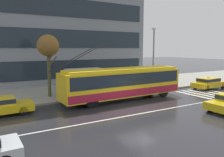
{
  "coord_description": "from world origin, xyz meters",
  "views": [
    {
      "loc": [
        -9.98,
        -13.59,
        4.65
      ],
      "look_at": [
        -0.25,
        3.39,
        2.0
      ],
      "focal_mm": 35.54,
      "sensor_mm": 36.0,
      "label": 1
    }
  ],
  "objects_px": {
    "trolleybus": "(123,82)",
    "pedestrian_at_shelter": "(113,77)",
    "bus_shelter": "(83,75)",
    "street_tree_bare": "(48,47)",
    "pedestrian_approaching_curb": "(143,76)",
    "taxi_ahead_of_bus": "(209,83)",
    "street_lamp": "(154,53)",
    "pedestrian_waiting_by_pole": "(90,80)",
    "pedestrian_walking_past": "(81,87)"
  },
  "relations": [
    {
      "from": "trolleybus",
      "to": "pedestrian_at_shelter",
      "type": "relative_size",
      "value": 6.24
    },
    {
      "from": "bus_shelter",
      "to": "trolleybus",
      "type": "bearing_deg",
      "value": -56.72
    },
    {
      "from": "bus_shelter",
      "to": "taxi_ahead_of_bus",
      "type": "bearing_deg",
      "value": -15.44
    },
    {
      "from": "pedestrian_at_shelter",
      "to": "street_lamp",
      "type": "bearing_deg",
      "value": -1.46
    },
    {
      "from": "pedestrian_at_shelter",
      "to": "pedestrian_approaching_curb",
      "type": "distance_m",
      "value": 3.69
    },
    {
      "from": "taxi_ahead_of_bus",
      "to": "pedestrian_at_shelter",
      "type": "distance_m",
      "value": 11.74
    },
    {
      "from": "pedestrian_walking_past",
      "to": "trolleybus",
      "type": "bearing_deg",
      "value": -37.04
    },
    {
      "from": "pedestrian_waiting_by_pole",
      "to": "street_lamp",
      "type": "distance_m",
      "value": 7.92
    },
    {
      "from": "pedestrian_walking_past",
      "to": "pedestrian_waiting_by_pole",
      "type": "bearing_deg",
      "value": 20.93
    },
    {
      "from": "pedestrian_at_shelter",
      "to": "pedestrian_walking_past",
      "type": "bearing_deg",
      "value": -179.73
    },
    {
      "from": "trolleybus",
      "to": "pedestrian_approaching_curb",
      "type": "xyz_separation_m",
      "value": [
        4.02,
        2.35,
        0.12
      ]
    },
    {
      "from": "pedestrian_walking_past",
      "to": "pedestrian_waiting_by_pole",
      "type": "xyz_separation_m",
      "value": [
        1.08,
        0.41,
        0.56
      ]
    },
    {
      "from": "trolleybus",
      "to": "street_lamp",
      "type": "xyz_separation_m",
      "value": [
        5.41,
        2.28,
        2.56
      ]
    },
    {
      "from": "pedestrian_approaching_curb",
      "to": "street_lamp",
      "type": "bearing_deg",
      "value": -2.87
    },
    {
      "from": "bus_shelter",
      "to": "street_tree_bare",
      "type": "distance_m",
      "value": 4.3
    },
    {
      "from": "taxi_ahead_of_bus",
      "to": "pedestrian_approaching_curb",
      "type": "bearing_deg",
      "value": 161.32
    },
    {
      "from": "trolleybus",
      "to": "taxi_ahead_of_bus",
      "type": "xyz_separation_m",
      "value": [
        11.72,
        -0.26,
        -0.88
      ]
    },
    {
      "from": "pedestrian_waiting_by_pole",
      "to": "street_tree_bare",
      "type": "distance_m",
      "value": 4.92
    },
    {
      "from": "taxi_ahead_of_bus",
      "to": "pedestrian_at_shelter",
      "type": "height_order",
      "value": "pedestrian_at_shelter"
    },
    {
      "from": "trolleybus",
      "to": "pedestrian_approaching_curb",
      "type": "bearing_deg",
      "value": 30.26
    },
    {
      "from": "pedestrian_at_shelter",
      "to": "street_lamp",
      "type": "relative_size",
      "value": 0.3
    },
    {
      "from": "pedestrian_at_shelter",
      "to": "pedestrian_waiting_by_pole",
      "type": "height_order",
      "value": "pedestrian_at_shelter"
    },
    {
      "from": "trolleybus",
      "to": "pedestrian_at_shelter",
      "type": "height_order",
      "value": "trolleybus"
    },
    {
      "from": "pedestrian_approaching_curb",
      "to": "pedestrian_waiting_by_pole",
      "type": "bearing_deg",
      "value": 175.71
    },
    {
      "from": "taxi_ahead_of_bus",
      "to": "pedestrian_at_shelter",
      "type": "bearing_deg",
      "value": 166.83
    },
    {
      "from": "pedestrian_approaching_curb",
      "to": "street_tree_bare",
      "type": "xyz_separation_m",
      "value": [
        -9.69,
        1.7,
        3.08
      ]
    },
    {
      "from": "taxi_ahead_of_bus",
      "to": "street_tree_bare",
      "type": "xyz_separation_m",
      "value": [
        -17.39,
        4.3,
        4.09
      ]
    },
    {
      "from": "pedestrian_waiting_by_pole",
      "to": "street_tree_bare",
      "type": "bearing_deg",
      "value": 160.89
    },
    {
      "from": "pedestrian_walking_past",
      "to": "street_tree_bare",
      "type": "height_order",
      "value": "street_tree_bare"
    },
    {
      "from": "taxi_ahead_of_bus",
      "to": "street_lamp",
      "type": "xyz_separation_m",
      "value": [
        -6.3,
        2.53,
        3.44
      ]
    },
    {
      "from": "bus_shelter",
      "to": "pedestrian_approaching_curb",
      "type": "relative_size",
      "value": 1.82
    },
    {
      "from": "pedestrian_at_shelter",
      "to": "street_tree_bare",
      "type": "xyz_separation_m",
      "value": [
        -6.0,
        1.64,
        3.01
      ]
    },
    {
      "from": "pedestrian_walking_past",
      "to": "pedestrian_waiting_by_pole",
      "type": "height_order",
      "value": "pedestrian_waiting_by_pole"
    },
    {
      "from": "pedestrian_approaching_curb",
      "to": "bus_shelter",
      "type": "bearing_deg",
      "value": 168.59
    },
    {
      "from": "pedestrian_approaching_curb",
      "to": "street_tree_bare",
      "type": "height_order",
      "value": "street_tree_bare"
    },
    {
      "from": "trolleybus",
      "to": "street_lamp",
      "type": "distance_m",
      "value": 6.4
    },
    {
      "from": "pedestrian_approaching_curb",
      "to": "pedestrian_waiting_by_pole",
      "type": "height_order",
      "value": "pedestrian_approaching_curb"
    },
    {
      "from": "pedestrian_waiting_by_pole",
      "to": "street_lamp",
      "type": "xyz_separation_m",
      "value": [
        7.5,
        -0.53,
        2.49
      ]
    },
    {
      "from": "street_lamp",
      "to": "pedestrian_walking_past",
      "type": "bearing_deg",
      "value": 179.24
    },
    {
      "from": "taxi_ahead_of_bus",
      "to": "bus_shelter",
      "type": "xyz_separation_m",
      "value": [
        -14.11,
        3.9,
        1.34
      ]
    },
    {
      "from": "trolleybus",
      "to": "bus_shelter",
      "type": "height_order",
      "value": "trolleybus"
    },
    {
      "from": "street_lamp",
      "to": "street_tree_bare",
      "type": "height_order",
      "value": "street_lamp"
    },
    {
      "from": "bus_shelter",
      "to": "street_lamp",
      "type": "height_order",
      "value": "street_lamp"
    },
    {
      "from": "bus_shelter",
      "to": "pedestrian_waiting_by_pole",
      "type": "relative_size",
      "value": 1.89
    },
    {
      "from": "pedestrian_at_shelter",
      "to": "pedestrian_waiting_by_pole",
      "type": "distance_m",
      "value": 2.45
    },
    {
      "from": "bus_shelter",
      "to": "pedestrian_waiting_by_pole",
      "type": "height_order",
      "value": "bus_shelter"
    },
    {
      "from": "pedestrian_at_shelter",
      "to": "pedestrian_walking_past",
      "type": "distance_m",
      "value": 3.56
    },
    {
      "from": "pedestrian_at_shelter",
      "to": "pedestrian_walking_past",
      "type": "relative_size",
      "value": 1.24
    },
    {
      "from": "street_tree_bare",
      "to": "street_lamp",
      "type": "bearing_deg",
      "value": -9.08
    },
    {
      "from": "pedestrian_at_shelter",
      "to": "pedestrian_waiting_by_pole",
      "type": "relative_size",
      "value": 1.05
    }
  ]
}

